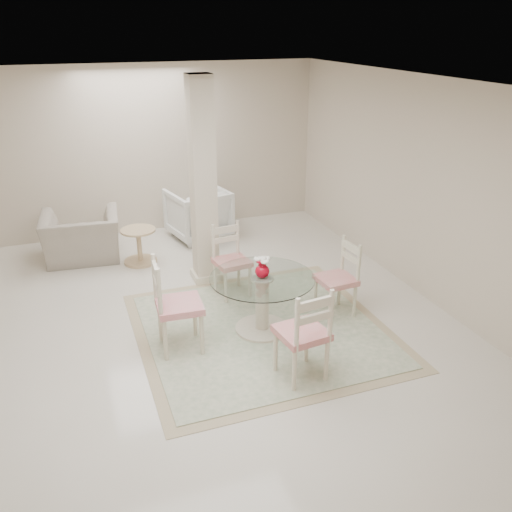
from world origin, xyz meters
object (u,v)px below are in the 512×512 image
object	(u,v)px
dining_chair_north	(230,255)
dining_chair_south	(306,329)
red_vase	(262,267)
dining_chair_east	(341,273)
side_table	(139,247)
dining_table	(262,304)
armchair_white	(198,213)
dining_chair_west	(171,299)
column	(203,183)
recliner_taupe	(82,237)

from	to	relation	value
dining_chair_north	dining_chair_south	size ratio (longest dim) A/B	0.93
red_vase	dining_chair_east	distance (m)	1.05
side_table	dining_chair_north	bearing A→B (deg)	-55.85
dining_table	armchair_white	distance (m)	3.13
dining_table	dining_chair_west	size ratio (longest dim) A/B	1.00
dining_table	red_vase	xyz separation A→B (m)	(0.00, -0.00, 0.45)
column	dining_table	world-z (taller)	column
dining_chair_west	dining_table	bearing A→B (deg)	-84.24
dining_chair_north	dining_chair_west	distance (m)	1.44
column	dining_chair_south	world-z (taller)	column
dining_chair_north	dining_chair_west	bearing A→B (deg)	-139.08
red_vase	dining_chair_south	distance (m)	1.04
column	dining_chair_south	bearing A→B (deg)	-83.58
red_vase	dining_chair_north	bearing A→B (deg)	93.27
dining_chair_west	armchair_white	size ratio (longest dim) A/B	1.31
column	dining_chair_south	size ratio (longest dim) A/B	2.42
dining_chair_north	recliner_taupe	bearing A→B (deg)	126.72
dining_chair_south	dining_chair_east	bearing A→B (deg)	-138.83
dining_chair_south	armchair_white	world-z (taller)	dining_chair_south
dining_table	side_table	xyz separation A→B (m)	(-1.00, 2.41, -0.10)
dining_table	dining_chair_north	bearing A→B (deg)	93.22
dining_chair_east	dining_chair_west	size ratio (longest dim) A/B	0.88
red_vase	dining_chair_south	world-z (taller)	dining_chair_south
dining_table	dining_chair_south	world-z (taller)	dining_chair_south
dining_chair_west	armchair_white	world-z (taller)	dining_chair_west
side_table	column	bearing A→B (deg)	-47.80
column	armchair_white	bearing A→B (deg)	79.09
column	red_vase	xyz separation A→B (m)	(0.23, -1.56, -0.55)
dining_chair_north	side_table	size ratio (longest dim) A/B	1.99
column	red_vase	distance (m)	1.67
column	dining_chair_north	size ratio (longest dim) A/B	2.61
column	recliner_taupe	distance (m)	2.23
dining_chair_east	dining_chair_west	xyz separation A→B (m)	(-2.04, -0.10, 0.07)
dining_chair_north	dining_chair_south	distance (m)	2.04
dining_table	dining_chair_south	distance (m)	1.05
column	dining_chair_west	xyz separation A→B (m)	(-0.79, -1.60, -0.74)
dining_table	red_vase	bearing A→B (deg)	-18.43
column	recliner_taupe	xyz separation A→B (m)	(-1.54, 1.27, -1.00)
column	armchair_white	distance (m)	1.86
red_vase	dining_chair_south	size ratio (longest dim) A/B	0.22
red_vase	dining_chair_north	world-z (taller)	dining_chair_north
dining_chair_south	dining_table	bearing A→B (deg)	-93.87
dining_chair_east	dining_chair_west	distance (m)	2.04
armchair_white	side_table	distance (m)	1.30
dining_chair_south	red_vase	bearing A→B (deg)	-93.91
dining_chair_north	recliner_taupe	distance (m)	2.51
dining_table	dining_chair_east	bearing A→B (deg)	3.06
red_vase	recliner_taupe	size ratio (longest dim) A/B	0.23
armchair_white	dining_table	bearing A→B (deg)	76.41
red_vase	dining_chair_west	world-z (taller)	dining_chair_west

